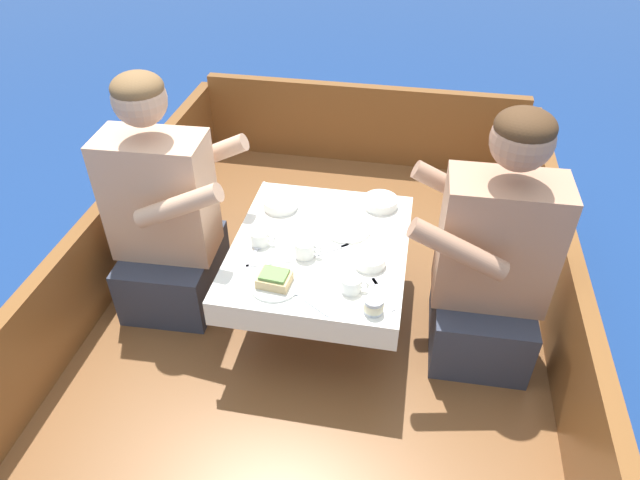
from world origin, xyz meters
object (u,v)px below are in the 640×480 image
person_port (166,220)px  tin_can (374,306)px  coffee_cup_starboard (351,284)px  coffee_cup_port (305,249)px  coffee_cup_center (260,238)px  sandwich (274,279)px  person_starboard (491,264)px

person_port → tin_can: size_ratio=15.08×
person_port → coffee_cup_starboard: person_port is taller
coffee_cup_port → coffee_cup_center: (-0.18, 0.04, -0.00)m
coffee_cup_center → person_port: bearing=171.9°
sandwich → person_port: bearing=151.8°
person_starboard → coffee_cup_port: person_starboard is taller
person_starboard → coffee_cup_center: person_starboard is taller
coffee_cup_port → tin_can: coffee_cup_port is taller
person_port → coffee_cup_starboard: bearing=-20.3°
coffee_cup_starboard → sandwich: bearing=-174.4°
person_starboard → sandwich: size_ratio=8.41×
tin_can → person_port: bearing=158.6°
coffee_cup_port → person_port: bearing=170.6°
person_starboard → sandwich: 0.78m
person_starboard → tin_can: size_ratio=15.01×
sandwich → coffee_cup_port: 0.19m
coffee_cup_starboard → person_starboard: bearing=23.4°
person_starboard → coffee_cup_port: size_ratio=9.65×
person_port → coffee_cup_center: 0.41m
coffee_cup_center → sandwich: bearing=-63.0°
person_port → coffee_cup_starboard: 0.82m
person_port → tin_can: 0.94m
person_starboard → coffee_cup_starboard: size_ratio=10.15×
sandwich → coffee_cup_starboard: 0.27m
coffee_cup_port → coffee_cup_center: 0.19m
sandwich → coffee_cup_center: sandwich is taller
coffee_cup_port → tin_can: 0.37m
tin_can → coffee_cup_starboard: bearing=133.8°
person_starboard → coffee_cup_starboard: person_starboard is taller
coffee_cup_port → coffee_cup_center: bearing=167.9°
coffee_cup_port → person_starboard: bearing=4.5°
coffee_cup_starboard → coffee_cup_center: size_ratio=1.01×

